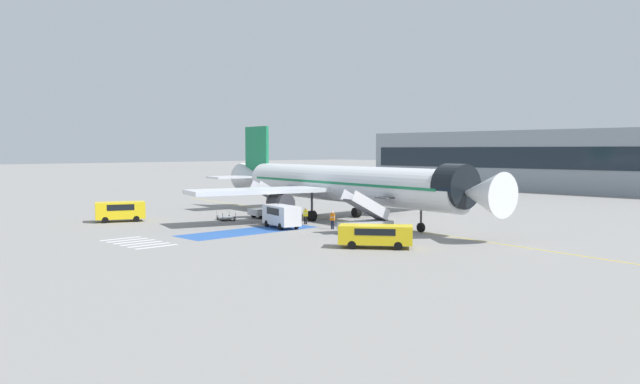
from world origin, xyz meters
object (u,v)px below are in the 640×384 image
service_van_1 (376,234)px  ground_crew_0 (276,213)px  airliner (341,184)px  boarding_stairs_aft (272,208)px  fuel_tanker (421,190)px  baggage_cart (226,218)px  service_van_2 (120,210)px  ground_crew_2 (306,215)px  boarding_stairs_forward (366,222)px  ground_crew_1 (332,219)px  terminal_building (554,161)px  service_van_0 (281,214)px

service_van_1 → ground_crew_0: bearing=-144.6°
airliner → boarding_stairs_aft: bearing=-56.3°
fuel_tanker → baggage_cart: (-1.12, -32.38, -1.59)m
boarding_stairs_aft → baggage_cart: bearing=-96.5°
service_van_2 → ground_crew_2: size_ratio=3.27×
airliner → service_van_1: airliner is taller
boarding_stairs_forward → airliner: bearing=154.9°
service_van_1 → boarding_stairs_forward: bearing=-171.2°
airliner → fuel_tanker: airliner is taller
baggage_cart → ground_crew_1: size_ratio=1.74×
baggage_cart → terminal_building: 70.86m
airliner → service_van_2: 23.11m
boarding_stairs_forward → terminal_building: (-15.24, 67.61, 4.50)m
service_van_2 → ground_crew_1: size_ratio=3.14×
ground_crew_1 → terminal_building: terminal_building is taller
boarding_stairs_forward → service_van_2: bearing=-145.7°
airliner → boarding_stairs_forward: 10.86m
baggage_cart → ground_crew_0: (5.19, 2.60, 0.70)m
baggage_cart → airliner: bearing=155.5°
boarding_stairs_forward → terminal_building: size_ratio=0.07×
service_van_0 → baggage_cart: service_van_0 is taller
service_van_1 → baggage_cart: 23.69m
ground_crew_1 → service_van_2: bearing=7.8°
ground_crew_1 → terminal_building: (-11.24, 67.87, 4.51)m
service_van_2 → terminal_building: 80.01m
airliner → ground_crew_2: 5.88m
airliner → ground_crew_0: size_ratio=25.38×
airliner → service_van_2: bearing=-32.5°
boarding_stairs_aft → service_van_1: 23.59m
ground_crew_0 → fuel_tanker: bearing=152.5°
service_van_2 → baggage_cart: 10.90m
ground_crew_0 → ground_crew_1: 8.11m
ground_crew_0 → ground_crew_1: (8.11, 0.16, 0.02)m
boarding_stairs_forward → service_van_0: size_ratio=1.11×
service_van_1 → service_van_2: bearing=-116.8°
boarding_stairs_aft → fuel_tanker: boarding_stairs_aft is taller
service_van_2 → terminal_building: (8.39, 79.45, 4.26)m
airliner → boarding_stairs_aft: 8.50m
airliner → terminal_building: terminal_building is taller
service_van_1 → ground_crew_1: size_ratio=3.29×
service_van_0 → service_van_1: service_van_0 is taller
airliner → fuel_tanker: size_ratio=4.58×
boarding_stairs_forward → service_van_2: 26.44m
service_van_1 → ground_crew_1: service_van_1 is taller
boarding_stairs_forward → fuel_tanker: boarding_stairs_forward is taller
boarding_stairs_aft → ground_crew_1: boarding_stairs_aft is taller
boarding_stairs_aft → baggage_cart: 5.41m
boarding_stairs_aft → service_van_2: size_ratio=1.02×
airliner → service_van_0: size_ratio=8.65×
service_van_2 → baggage_cart: service_van_2 is taller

